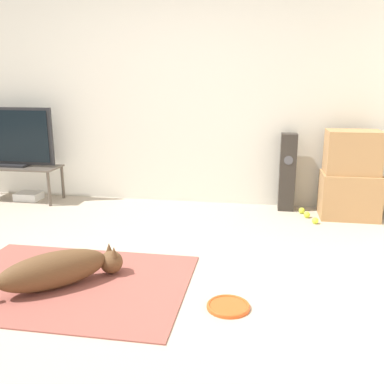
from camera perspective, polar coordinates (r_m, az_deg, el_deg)
ground_plane at (r=3.36m, az=-11.93°, el=-10.58°), size 12.00×12.00×0.00m
wall_back at (r=5.05m, az=-3.90°, el=13.06°), size 8.00×0.06×2.55m
area_rug at (r=3.26m, az=-16.08°, el=-11.59°), size 1.70×1.22×0.01m
dog at (r=3.17m, az=-17.20°, el=-9.82°), size 0.87×0.81×0.26m
frisbee at (r=2.85m, az=4.86°, el=-14.92°), size 0.28×0.28×0.03m
cardboard_box_lower at (r=4.80m, az=20.23°, el=-0.44°), size 0.59×0.41×0.47m
cardboard_box_upper at (r=4.72m, az=20.62°, el=5.00°), size 0.54×0.37×0.45m
floor_speaker at (r=4.85m, az=12.60°, el=2.59°), size 0.17×0.18×0.86m
tv_stand at (r=5.56m, az=-22.68°, el=2.71°), size 1.12×0.40×0.42m
tv at (r=5.50m, az=-23.06°, el=6.69°), size 1.06×0.20×0.69m
tennis_ball_by_boxes at (r=4.83m, az=14.43°, el=-2.43°), size 0.07×0.07×0.07m
tennis_ball_near_speaker at (r=4.53m, az=16.11°, el=-3.69°), size 0.07×0.07×0.07m
tennis_ball_loose_on_carpet at (r=4.70m, az=15.07°, el=-2.94°), size 0.07×0.07×0.07m
game_console at (r=5.59m, az=-20.93°, el=-0.51°), size 0.29×0.23×0.09m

